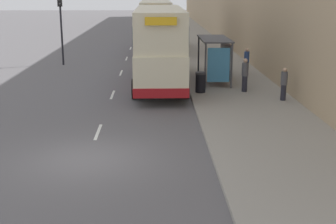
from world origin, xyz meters
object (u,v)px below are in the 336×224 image
Objects in this scene: bus_shelter at (218,52)px; pedestrian_4 at (247,61)px; pedestrian_3 at (230,62)px; pedestrian_1 at (226,55)px; litter_bin at (201,82)px; pedestrian_2 at (284,84)px; double_decker_bus_ahead at (156,25)px; car_1 at (155,16)px; car_0 at (157,20)px; pedestrian_at_shelter at (245,75)px; car_3 at (153,23)px; traffic_light_far_kerb at (61,17)px; car_2 at (161,27)px; double_decker_bus_near at (159,45)px.

bus_shelter is 2.56× the size of pedestrian_4.
pedestrian_1 is at bearing 85.16° from pedestrian_3.
pedestrian_2 is at bearing -26.50° from litter_bin.
double_decker_bus_ahead reaches higher than car_1.
pedestrian_1 is at bearing -83.52° from car_0.
litter_bin is (-2.31, -0.12, -0.35)m from pedestrian_at_shelter.
pedestrian_3 is (-1.63, 6.14, 0.09)m from pedestrian_2.
bus_shelter is at bearing -76.90° from double_decker_bus_ahead.
car_3 is 0.88× the size of traffic_light_far_kerb.
pedestrian_2 is (5.29, -36.18, 0.12)m from car_2.
pedestrian_at_shelter is 4.13m from pedestrian_3.
double_decker_bus_ahead is 9.96m from traffic_light_far_kerb.
car_1 is at bearing 95.46° from pedestrian_1.
car_1 is 49.56m from pedestrian_1.
pedestrian_1 is at bearing 107.12° from pedestrian_4.
pedestrian_1 is (5.02, -32.93, 0.07)m from car_3.
litter_bin is (-1.22, -2.65, -1.21)m from bus_shelter.
double_decker_bus_near is 7.05× the size of pedestrian_2.
pedestrian_4 is at bearing 36.01° from pedestrian_3.
pedestrian_2 is (2.57, -4.54, -0.93)m from bus_shelter.
pedestrian_3 is at bearing -94.84° from pedestrian_1.
pedestrian_at_shelter is 1.65× the size of litter_bin.
car_1 is 57.35m from litter_bin.
pedestrian_at_shelter is at bearing -87.99° from pedestrian_3.
pedestrian_4 is at bearing 93.55° from pedestrian_2.
car_0 is 4.06× the size of litter_bin.
traffic_light_far_kerb is at bearing 169.01° from pedestrian_1.
double_decker_bus_near is at bearing 179.40° from bus_shelter.
pedestrian_at_shelter is 5.11m from pedestrian_4.
car_0 is 0.95× the size of car_3.
double_decker_bus_near is at bearing 142.06° from pedestrian_2.
pedestrian_2 is (6.03, -59.20, 0.10)m from car_1.
pedestrian_2 is at bearing -84.18° from car_1.
pedestrian_at_shelter is at bearing -84.80° from car_0.
double_decker_bus_ahead is at bearing -89.98° from car_1.
pedestrian_3 is at bearing 104.90° from pedestrian_2.
pedestrian_3 is at bearing 92.01° from pedestrian_at_shelter.
bus_shelter is at bearing 119.54° from pedestrian_2.
pedestrian_3 is 12.83m from traffic_light_far_kerb.
car_1 is 59.51m from pedestrian_2.
pedestrian_3 is at bearing -85.26° from car_1.
bus_shelter is 0.98× the size of car_2.
double_decker_bus_near is at bearing 127.71° from litter_bin.
double_decker_bus_ahead is at bearing 47.12° from traffic_light_far_kerb.
car_2 is at bearing 98.58° from pedestrian_1.
traffic_light_far_kerb reaches higher than pedestrian_4.
pedestrian_3 reaches higher than pedestrian_2.
car_3 is 31.47m from traffic_light_far_kerb.
pedestrian_3 is at bearing -84.50° from car_0.
double_decker_bus_near is at bearing -89.83° from car_1.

